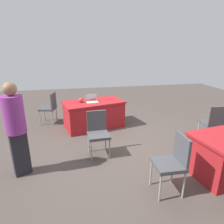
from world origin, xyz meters
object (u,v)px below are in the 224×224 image
person_attendee_browsing (16,126)px  chair_back_row (98,131)px  table_foreground (94,114)px  chair_by_pillar (173,160)px  scissors_red (109,99)px  chair_tucked_right (213,122)px  chair_near_front (50,106)px  laptop_silver (92,101)px  yarn_ball (81,100)px

person_attendee_browsing → chair_back_row: bearing=170.5°
table_foreground → chair_by_pillar: bearing=106.9°
scissors_red → table_foreground: bearing=-139.7°
chair_tucked_right → chair_by_pillar: 2.23m
chair_near_front → chair_back_row: bearing=-137.5°
chair_near_front → laptop_silver: bearing=-102.7°
chair_back_row → scissors_red: (-0.57, -1.67, 0.22)m
laptop_silver → scissors_red: 0.55m
person_attendee_browsing → scissors_red: (-2.03, -2.09, -0.18)m
chair_near_front → yarn_ball: 1.11m
scissors_red → chair_tucked_right: bearing=-10.7°
chair_back_row → table_foreground: bearing=-95.8°
chair_near_front → yarn_ball: bearing=-108.7°
chair_tucked_right → scissors_red: (2.18, -1.71, 0.22)m
table_foreground → laptop_silver: size_ratio=5.23×
chair_tucked_right → table_foreground: bearing=155.9°
yarn_ball → laptop_silver: bearing=175.8°
yarn_ball → chair_tucked_right: bearing=152.6°
person_attendee_browsing → yarn_ball: bearing=-147.2°
table_foreground → scissors_red: size_ratio=10.19×
person_attendee_browsing → laptop_silver: 2.44m
chair_tucked_right → person_attendee_browsing: person_attendee_browsing is taller
person_attendee_browsing → laptop_silver: (-1.50, -1.92, -0.14)m
table_foreground → laptop_silver: 0.43m
chair_tucked_right → yarn_ball: chair_tucked_right is taller
laptop_silver → yarn_ball: size_ratio=2.71×
chair_back_row → yarn_ball: chair_back_row is taller
chair_tucked_right → person_attendee_browsing: size_ratio=0.56×
table_foreground → chair_near_front: 1.38m
chair_near_front → chair_by_pillar: chair_by_pillar is taller
table_foreground → chair_near_front: chair_near_front is taller
table_foreground → laptop_silver: (0.04, 0.06, 0.42)m
table_foreground → chair_near_front: size_ratio=1.92×
yarn_ball → table_foreground: bearing=-174.1°
chair_by_pillar → chair_back_row: bearing=36.9°
chair_tucked_right → yarn_ball: 3.41m
chair_by_pillar → laptop_silver: size_ratio=2.78×
yarn_ball → scissors_red: yarn_ball is taller
chair_tucked_right → person_attendee_browsing: bearing=-168.0°
chair_near_front → chair_by_pillar: bearing=-135.1°
yarn_ball → scissors_red: bearing=-170.0°
chair_by_pillar → scissors_red: (0.41, -3.06, 0.20)m
chair_by_pillar → yarn_ball: chair_by_pillar is taller
yarn_ball → scissors_red: size_ratio=0.72×
laptop_silver → chair_tucked_right: bearing=143.3°
chair_back_row → laptop_silver: laptop_silver is taller
chair_near_front → person_attendee_browsing: size_ratio=0.56×
chair_near_front → chair_tucked_right: 4.47m
table_foreground → chair_back_row: bearing=86.9°
chair_tucked_right → laptop_silver: bearing=157.3°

